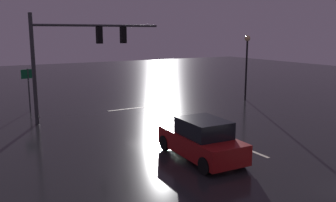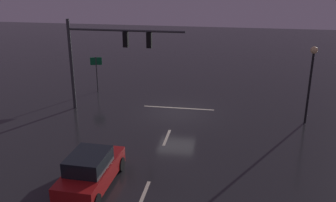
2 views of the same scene
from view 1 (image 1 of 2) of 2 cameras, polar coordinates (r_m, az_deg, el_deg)
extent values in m
plane|color=#232326|center=(24.76, -3.13, -1.38)|extent=(80.00, 80.00, 0.00)
cylinder|color=#383A3D|center=(21.78, -20.20, 4.60)|extent=(0.22, 0.22, 6.22)
cylinder|color=#383A3D|center=(22.67, -10.72, 11.49)|extent=(7.77, 0.14, 0.14)
cube|color=black|center=(22.67, -10.66, 10.05)|extent=(0.32, 0.36, 1.00)
sphere|color=black|center=(22.85, -10.86, 10.85)|extent=(0.20, 0.20, 0.20)
sphere|color=black|center=(22.85, -10.83, 10.05)|extent=(0.20, 0.20, 0.20)
sphere|color=#19F24C|center=(22.86, -10.80, 9.24)|extent=(0.20, 0.20, 0.20)
cube|color=black|center=(23.24, -7.00, 10.16)|extent=(0.32, 0.36, 1.00)
sphere|color=black|center=(23.42, -7.20, 10.95)|extent=(0.20, 0.20, 0.20)
sphere|color=black|center=(23.42, -7.18, 10.16)|extent=(0.20, 0.20, 0.20)
sphere|color=#19F24C|center=(23.42, -7.17, 9.38)|extent=(0.20, 0.20, 0.20)
cube|color=beige|center=(21.36, 1.76, -3.32)|extent=(0.16, 2.20, 0.01)
cube|color=beige|center=(16.77, 12.75, -7.55)|extent=(0.16, 2.20, 0.01)
cube|color=beige|center=(25.61, -4.12, -0.98)|extent=(5.00, 0.16, 0.01)
cube|color=maroon|center=(15.32, 5.12, -6.66)|extent=(1.96, 4.36, 0.80)
cube|color=black|center=(14.95, 5.59, -4.15)|extent=(1.68, 2.16, 0.68)
cylinder|color=black|center=(16.31, -0.48, -6.56)|extent=(0.24, 0.69, 0.68)
cylinder|color=black|center=(17.12, 4.54, -5.75)|extent=(0.24, 0.69, 0.68)
cylinder|color=black|center=(13.71, 5.82, -10.03)|extent=(0.24, 0.69, 0.68)
cylinder|color=black|center=(14.66, 11.35, -8.79)|extent=(0.24, 0.69, 0.68)
sphere|color=#F9EFC6|center=(16.75, -0.73, -4.92)|extent=(0.20, 0.20, 0.20)
sphere|color=#F9EFC6|center=(17.36, 3.10, -4.37)|extent=(0.20, 0.20, 0.20)
cylinder|color=black|center=(28.87, 12.09, 4.69)|extent=(0.14, 0.14, 4.53)
sphere|color=#F9D88C|center=(28.72, 12.29, 9.55)|extent=(0.44, 0.44, 0.44)
cylinder|color=#383A3D|center=(25.88, -20.86, 1.63)|extent=(0.09, 0.09, 2.82)
cube|color=#0F6033|center=(25.74, -21.01, 3.97)|extent=(0.88, 0.29, 0.60)
camera|label=2|loc=(15.16, 72.21, 19.74)|focal=40.50mm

